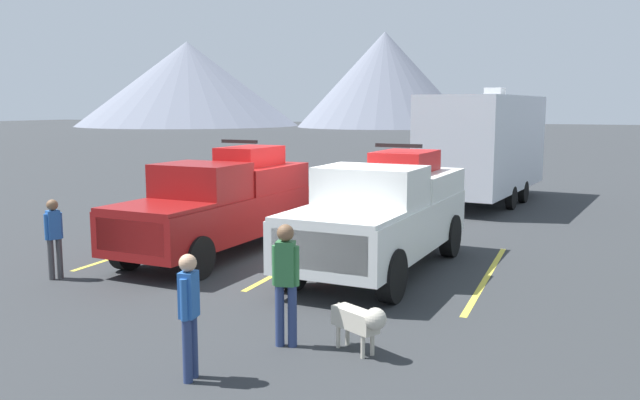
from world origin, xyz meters
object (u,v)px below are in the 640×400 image
at_px(pickup_truck_b, 384,212).
at_px(person_c, 54,233).
at_px(person_a, 189,308).
at_px(dog, 361,320).
at_px(pickup_truck_a, 221,203).
at_px(person_b, 286,277).
at_px(camper_trailer_a, 485,143).

height_order(pickup_truck_b, person_c, pickup_truck_b).
relative_size(person_a, dog, 1.72).
xyz_separation_m(pickup_truck_a, person_b, (3.89, -4.87, -0.17)).
relative_size(camper_trailer_a, person_c, 5.42).
height_order(camper_trailer_a, person_b, camper_trailer_a).
relative_size(pickup_truck_b, dog, 6.35).
bearing_deg(person_c, camper_trailer_a, 65.12).
height_order(camper_trailer_a, person_a, camper_trailer_a).
bearing_deg(person_a, person_b, 67.82).
bearing_deg(pickup_truck_b, camper_trailer_a, 86.96).
xyz_separation_m(person_a, person_b, (0.61, 1.49, 0.09)).
distance_m(person_a, person_c, 6.01).
bearing_deg(person_c, person_a, -31.36).
bearing_deg(person_a, camper_trailer_a, 86.06).
bearing_deg(person_a, pickup_truck_b, 84.60).
xyz_separation_m(pickup_truck_a, person_c, (-1.84, -3.24, -0.27)).
bearing_deg(person_b, person_c, 164.11).
xyz_separation_m(person_b, person_c, (-5.74, 1.63, -0.10)).
height_order(pickup_truck_a, person_b, pickup_truck_a).
xyz_separation_m(pickup_truck_a, person_a, (3.29, -6.36, -0.26)).
xyz_separation_m(person_a, dog, (1.69, 1.60, -0.44)).
bearing_deg(pickup_truck_a, pickup_truck_b, -0.83).
relative_size(pickup_truck_a, pickup_truck_b, 0.97).
xyz_separation_m(camper_trailer_a, person_c, (-6.28, -13.53, -1.20)).
height_order(pickup_truck_b, camper_trailer_a, camper_trailer_a).
height_order(pickup_truck_a, pickup_truck_b, pickup_truck_a).
bearing_deg(pickup_truck_b, person_a, -95.40).
xyz_separation_m(pickup_truck_b, person_a, (-0.60, -6.31, -0.29)).
distance_m(person_b, person_c, 5.97).
bearing_deg(person_b, person_a, -112.18).
bearing_deg(pickup_truck_b, person_b, -89.85).
distance_m(camper_trailer_a, person_c, 14.97).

